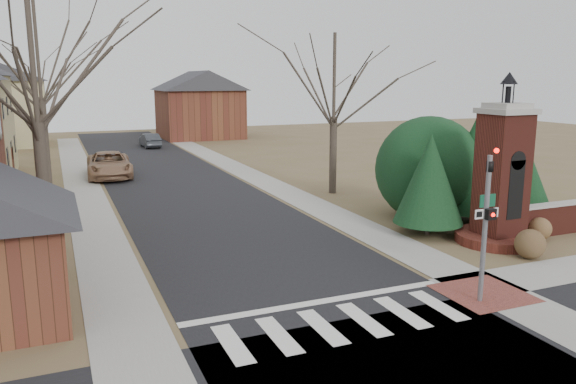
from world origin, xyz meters
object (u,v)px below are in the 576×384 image
traffic_signal_pole (487,213)px  brick_gate_monument (501,188)px  distant_car (150,140)px  pickup_truck (109,165)px  sign_post (486,220)px

traffic_signal_pole → brick_gate_monument: brick_gate_monument is taller
traffic_signal_pole → distant_car: size_ratio=1.16×
distant_car → pickup_truck: bearing=69.0°
pickup_truck → distant_car: size_ratio=1.49×
traffic_signal_pole → pickup_truck: size_ratio=0.78×
sign_post → pickup_truck: sign_post is taller
traffic_signal_pole → pickup_truck: 26.65m
sign_post → brick_gate_monument: size_ratio=0.42×
traffic_signal_pole → sign_post: traffic_signal_pole is taller
pickup_truck → brick_gate_monument: bearing=-56.5°
traffic_signal_pole → sign_post: (1.29, 1.41, -0.64)m
traffic_signal_pole → sign_post: bearing=47.6°
pickup_truck → distant_car: bearing=74.6°
traffic_signal_pole → pickup_truck: (-7.70, 25.46, -1.78)m
brick_gate_monument → sign_post: bearing=-138.6°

